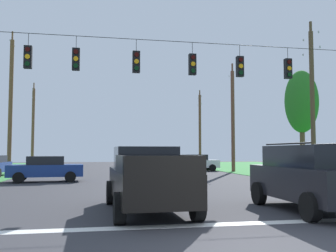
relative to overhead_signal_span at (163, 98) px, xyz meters
name	(u,v)px	position (x,y,z in m)	size (l,w,h in m)	color
ground_plane	(252,249)	(-0.07, -9.65, -4.14)	(120.00, 120.00, 0.00)	#333338
stop_bar_stripe	(212,225)	(-0.07, -7.27, -4.13)	(15.75, 0.45, 0.01)	white
lane_dash_0	(167,196)	(-0.07, -1.27, -4.13)	(0.15, 2.50, 0.01)	white
lane_dash_1	(143,181)	(-0.07, 6.73, -4.13)	(0.15, 2.50, 0.01)	white
lane_dash_2	(132,175)	(-0.07, 13.37, -4.13)	(0.15, 2.50, 0.01)	white
lane_dash_3	(125,170)	(-0.07, 20.99, -4.13)	(0.15, 2.50, 0.01)	white
lane_dash_4	(121,167)	(-0.07, 27.06, -4.13)	(0.15, 2.50, 0.01)	white
overhead_signal_span	(163,98)	(0.00, 0.00, 0.00)	(18.02, 0.31, 7.07)	brown
pickup_truck	(148,179)	(-1.36, -4.86, -3.17)	(2.36, 5.43, 1.95)	black
suv_black	(311,176)	(3.49, -5.85, -3.08)	(2.29, 4.84, 2.05)	black
distant_car_crossing_white	(195,162)	(6.17, 17.80, -3.35)	(4.39, 2.20, 1.52)	silver
distant_car_far_parked	(46,168)	(-5.82, 7.39, -3.35)	(4.42, 2.27, 1.52)	navy
utility_pole_mid_right	(312,100)	(9.55, 3.74, 0.65)	(0.26, 1.87, 9.51)	brown
utility_pole_far_right	(233,119)	(9.22, 15.97, 0.54)	(0.33, 1.87, 9.79)	brown
utility_pole_near_left	(200,128)	(9.49, 27.87, 0.44)	(0.31, 1.73, 9.25)	brown
utility_pole_distant_right	(11,104)	(-9.75, 16.23, 1.50)	(0.33, 1.86, 11.70)	brown
utility_pole_distant_left	(33,126)	(-9.75, 27.77, 0.54)	(0.31, 1.99, 9.47)	brown
tree_roadside_left	(302,102)	(12.62, 10.17, 1.43)	(2.52, 2.52, 8.05)	brown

